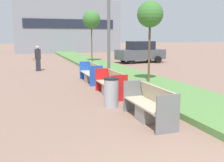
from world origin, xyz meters
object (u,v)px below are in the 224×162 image
at_px(sapling_tree_far, 91,20).
at_px(bench_blue_frame, 91,75).
at_px(sapling_tree_near, 150,15).
at_px(pedestrian_walking, 38,58).
at_px(bench_grey_frame, 149,107).
at_px(litter_bin, 111,92).
at_px(parked_car_distant, 140,52).
at_px(bench_red_frame, 111,86).

bearing_deg(sapling_tree_far, bench_blue_frame, -104.54).
bearing_deg(sapling_tree_near, pedestrian_walking, 123.21).
bearing_deg(bench_grey_frame, pedestrian_walking, 100.97).
distance_m(litter_bin, pedestrian_walking, 10.27).
xyz_separation_m(sapling_tree_near, pedestrian_walking, (-4.61, 7.04, -2.37)).
bearing_deg(litter_bin, parked_car_distant, 61.68).
bearing_deg(bench_blue_frame, bench_grey_frame, -90.02).
bearing_deg(bench_red_frame, sapling_tree_near, 31.91).
bearing_deg(bench_grey_frame, parked_car_distant, 66.14).
distance_m(bench_red_frame, sapling_tree_far, 12.78).
relative_size(bench_grey_frame, bench_red_frame, 1.00).
height_order(litter_bin, pedestrian_walking, pedestrian_walking).
relative_size(bench_grey_frame, pedestrian_walking, 1.26).
bearing_deg(litter_bin, sapling_tree_near, 47.00).
distance_m(bench_red_frame, pedestrian_walking, 8.80).
distance_m(bench_blue_frame, pedestrian_walking, 5.81).
xyz_separation_m(bench_blue_frame, pedestrian_walking, (-2.28, 5.33, 0.47)).
distance_m(pedestrian_walking, parked_car_distant, 9.30).
height_order(bench_grey_frame, parked_car_distant, parked_car_distant).
bearing_deg(bench_grey_frame, bench_blue_frame, 89.98).
bearing_deg(sapling_tree_far, pedestrian_walking, -141.65).
xyz_separation_m(bench_red_frame, sapling_tree_near, (2.33, 1.45, 2.85)).
xyz_separation_m(sapling_tree_far, parked_car_distant, (4.19, -0.65, -2.72)).
distance_m(sapling_tree_near, parked_car_distant, 11.11).
relative_size(bench_grey_frame, parked_car_distant, 0.48).
xyz_separation_m(bench_red_frame, sapling_tree_far, (2.33, 12.13, 3.27)).
distance_m(bench_grey_frame, sapling_tree_near, 5.98).
relative_size(bench_red_frame, litter_bin, 2.18).
bearing_deg(bench_blue_frame, litter_bin, -96.50).
bearing_deg(bench_red_frame, sapling_tree_far, 79.13).
height_order(bench_red_frame, litter_bin, litter_bin).
bearing_deg(sapling_tree_near, bench_blue_frame, 143.67).
relative_size(bench_red_frame, sapling_tree_far, 0.48).
height_order(litter_bin, sapling_tree_far, sapling_tree_far).
height_order(bench_grey_frame, pedestrian_walking, pedestrian_walking).
xyz_separation_m(bench_red_frame, litter_bin, (-0.54, -1.63, 0.11)).
bearing_deg(parked_car_distant, bench_grey_frame, -121.31).
height_order(bench_blue_frame, litter_bin, litter_bin).
xyz_separation_m(pedestrian_walking, parked_car_distant, (8.80, 3.00, 0.07)).
bearing_deg(litter_bin, bench_red_frame, 71.56).
height_order(sapling_tree_near, parked_car_distant, sapling_tree_near).
bearing_deg(bench_grey_frame, sapling_tree_near, 63.71).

